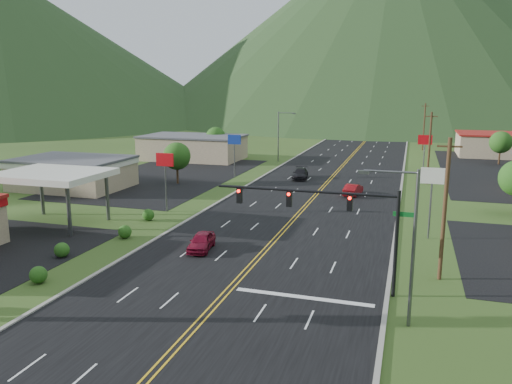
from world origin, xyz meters
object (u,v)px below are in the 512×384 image
(streetlight_east, at_px, (408,238))
(car_red_far, at_px, (353,190))
(streetlight_west, at_px, (280,133))
(car_red_near, at_px, (201,242))
(gas_canopy, at_px, (52,176))
(traffic_signal, at_px, (334,212))
(car_dark_mid, at_px, (300,174))

(streetlight_east, xyz_separation_m, car_red_far, (-6.71, 34.37, -4.46))
(streetlight_west, relative_size, car_red_near, 2.14)
(streetlight_east, bearing_deg, gas_canopy, 160.12)
(streetlight_west, bearing_deg, car_red_far, -57.78)
(streetlight_east, relative_size, streetlight_west, 1.00)
(car_red_near, bearing_deg, streetlight_west, 89.05)
(gas_canopy, bearing_deg, streetlight_west, 77.87)
(car_red_near, bearing_deg, car_red_far, 61.12)
(traffic_signal, bearing_deg, car_red_far, 93.79)
(streetlight_east, distance_m, car_red_far, 35.30)
(car_red_far, bearing_deg, car_dark_mid, -38.03)
(gas_canopy, bearing_deg, traffic_signal, -15.70)
(gas_canopy, bearing_deg, car_red_near, -10.34)
(streetlight_east, height_order, car_red_far, streetlight_east)
(streetlight_west, height_order, car_dark_mid, streetlight_west)
(gas_canopy, xyz_separation_m, car_red_near, (16.92, -3.09, -4.16))
(car_red_near, xyz_separation_m, car_red_far, (9.55, 25.46, 0.00))
(gas_canopy, xyz_separation_m, car_red_far, (26.47, 22.37, -4.15))
(traffic_signal, relative_size, car_red_near, 3.11)
(streetlight_east, xyz_separation_m, streetlight_west, (-22.86, 60.00, 0.00))
(streetlight_east, bearing_deg, traffic_signal, 139.61)
(traffic_signal, distance_m, streetlight_west, 58.88)
(traffic_signal, distance_m, car_red_far, 30.79)
(streetlight_west, relative_size, car_red_far, 2.06)
(traffic_signal, relative_size, car_red_far, 2.99)
(streetlight_east, relative_size, gas_canopy, 0.90)
(car_red_near, bearing_deg, streetlight_east, -37.03)
(traffic_signal, xyz_separation_m, car_red_near, (-11.57, 4.92, -4.61))
(traffic_signal, xyz_separation_m, streetlight_east, (4.70, -4.00, -0.15))
(streetlight_east, height_order, streetlight_west, same)
(streetlight_west, bearing_deg, streetlight_east, -69.14)
(gas_canopy, xyz_separation_m, car_dark_mid, (17.69, 31.72, -4.12))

